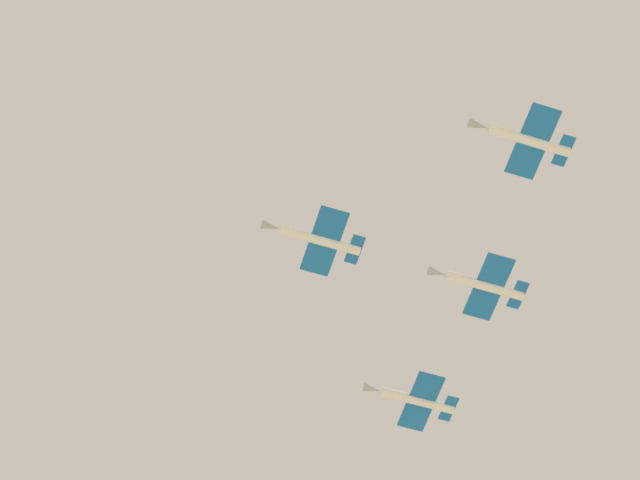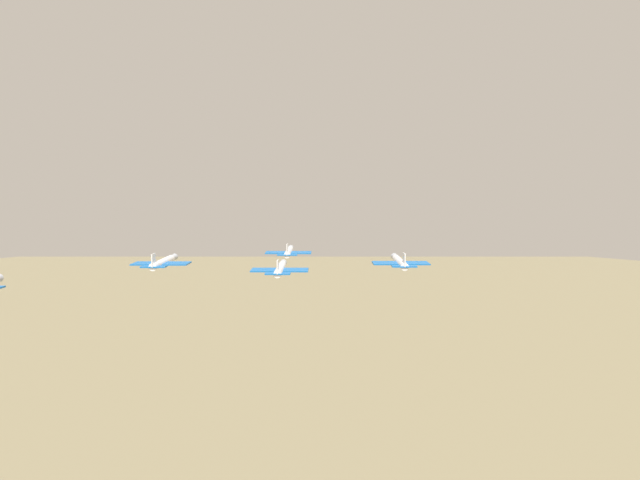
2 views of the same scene
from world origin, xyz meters
name	(u,v)px [view 1 (image 1 of 2)]	position (x,y,z in m)	size (l,w,h in m)	color
jet_lead	(318,239)	(2.60, 5.40, 117.74)	(10.85, 9.93, 2.58)	white
jet_port_inner	(526,139)	(29.20, 3.45, 118.33)	(10.85, 9.93, 2.58)	white
jet_starboard_inner	(415,400)	(4.55, 32.00, 118.42)	(10.85, 9.93, 2.58)	white
jet_port_outer	(482,285)	(18.30, 18.96, 117.60)	(10.85, 9.93, 2.58)	white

